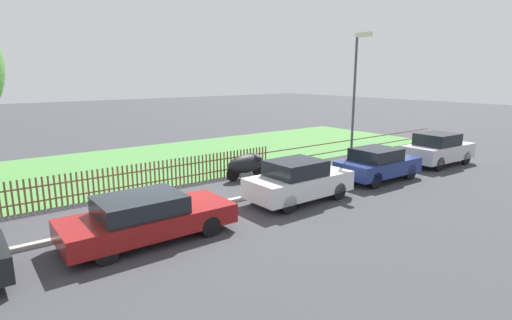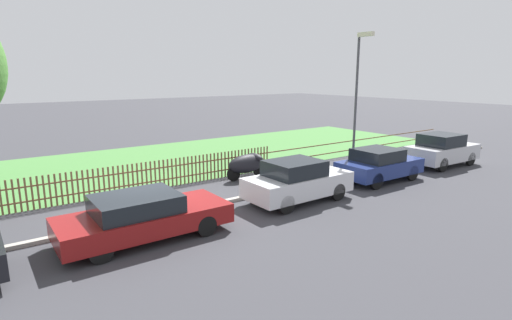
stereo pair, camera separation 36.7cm
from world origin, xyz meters
name	(u,v)px [view 2 (the right image)]	position (x,y,z in m)	size (l,w,h in m)	color
ground_plane	(150,221)	(0.00, 0.00, 0.00)	(120.00, 120.00, 0.00)	#38383D
kerb_stone	(148,218)	(0.00, 0.10, 0.06)	(41.57, 0.20, 0.12)	#9E998E
grass_strip	(86,171)	(0.00, 7.96, 0.01)	(41.57, 9.54, 0.01)	#477F3D
park_fence	(116,181)	(0.00, 3.20, 0.56)	(41.57, 0.05, 1.12)	brown
parked_car_black_saloon	(143,216)	(-0.60, -1.18, 0.64)	(4.54, 1.86, 1.25)	maroon
parked_car_navy_estate	(297,181)	(4.94, -1.17, 0.74)	(3.87, 1.72, 1.48)	silver
parked_car_red_compact	(379,164)	(9.54, -1.08, 0.70)	(3.74, 1.78, 1.37)	navy
parked_car_white_van	(442,150)	(14.35, -1.06, 0.79)	(3.84, 1.85, 1.57)	#BCBCC1
covered_motorcycle	(248,163)	(5.32, 2.45, 0.65)	(2.03, 0.95, 1.04)	black
street_lamp	(358,87)	(9.96, 0.59, 3.81)	(0.20, 0.79, 6.12)	#47474C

